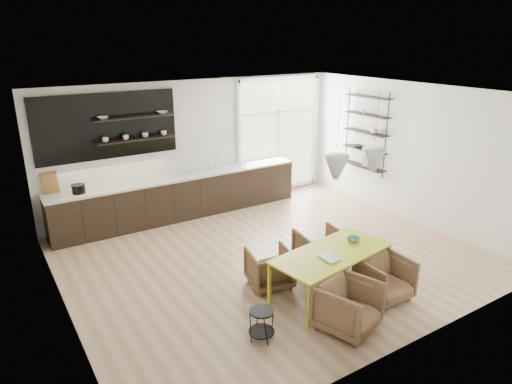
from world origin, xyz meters
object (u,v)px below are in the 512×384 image
at_px(wire_stool, 262,321).
at_px(armchair_back_left, 269,268).
at_px(dining_table, 332,255).
at_px(armchair_back_right, 320,250).
at_px(armchair_front_right, 385,278).
at_px(armchair_front_left, 348,306).

bearing_deg(wire_stool, armchair_back_left, 51.89).
bearing_deg(dining_table, armchair_back_right, 52.82).
height_order(armchair_back_left, armchair_front_right, armchair_front_right).
bearing_deg(armchair_front_right, armchair_back_right, 101.55).
distance_m(armchair_back_right, wire_stool, 2.21).
bearing_deg(armchair_back_right, wire_stool, 38.40).
relative_size(armchair_back_right, armchair_front_right, 1.06).
relative_size(dining_table, wire_stool, 4.67).
distance_m(armchair_back_right, armchair_front_right, 1.26).
height_order(armchair_back_right, armchair_front_left, armchair_front_left).
relative_size(armchair_back_left, wire_stool, 1.54).
xyz_separation_m(armchair_back_right, wire_stool, (-1.91, -1.10, -0.06)).
bearing_deg(armchair_front_left, wire_stool, 140.67).
distance_m(armchair_back_left, armchair_front_left, 1.54).
distance_m(armchair_back_left, armchair_front_right, 1.77).
bearing_deg(armchair_front_right, wire_stool, 177.92).
xyz_separation_m(armchair_back_right, armchair_front_right, (0.22, -1.24, -0.02)).
xyz_separation_m(armchair_back_left, armchair_front_right, (1.27, -1.23, 0.02)).
height_order(armchair_back_left, armchair_front_left, armchair_front_left).
bearing_deg(dining_table, armchair_front_right, -49.04).
bearing_deg(armchair_back_right, dining_table, 69.83).
xyz_separation_m(armchair_back_right, armchair_front_left, (-0.79, -1.52, 0.00)).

